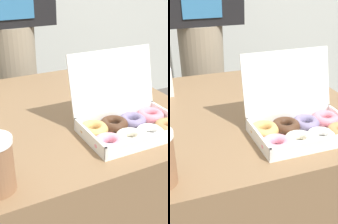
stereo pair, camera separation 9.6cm
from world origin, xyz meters
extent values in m
cube|color=brown|center=(0.00, 0.00, 0.36)|extent=(0.93, 0.90, 0.72)
cube|color=white|center=(0.14, -0.27, 0.72)|extent=(0.32, 0.21, 0.01)
cube|color=white|center=(-0.01, -0.27, 0.74)|extent=(0.01, 0.21, 0.04)
cube|color=white|center=(0.14, -0.37, 0.74)|extent=(0.32, 0.01, 0.04)
cube|color=white|center=(0.14, -0.17, 0.74)|extent=(0.32, 0.01, 0.04)
cube|color=white|center=(0.14, -0.14, 0.86)|extent=(0.32, 0.06, 0.20)
torus|color=pink|center=(0.03, -0.32, 0.74)|extent=(0.13, 0.13, 0.03)
torus|color=tan|center=(0.03, -0.22, 0.74)|extent=(0.12, 0.12, 0.03)
torus|color=silver|center=(0.11, -0.32, 0.74)|extent=(0.13, 0.13, 0.03)
torus|color=#422819|center=(0.11, -0.22, 0.74)|extent=(0.11, 0.11, 0.03)
torus|color=white|center=(0.18, -0.32, 0.74)|extent=(0.12, 0.12, 0.03)
torus|color=slate|center=(0.18, -0.22, 0.74)|extent=(0.12, 0.12, 0.03)
torus|color=pink|center=(0.26, -0.22, 0.74)|extent=(0.12, 0.12, 0.03)
cylinder|color=gray|center=(0.02, 0.72, 0.46)|extent=(0.25, 0.25, 0.92)
camera|label=1|loc=(-0.40, -1.00, 1.23)|focal=50.00mm
camera|label=2|loc=(-0.31, -1.04, 1.23)|focal=50.00mm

